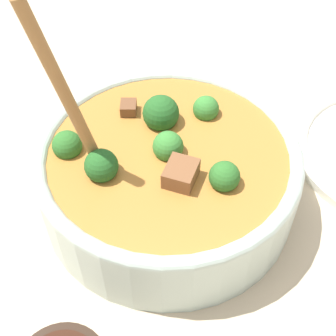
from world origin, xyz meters
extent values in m
plane|color=#C6B293|center=(0.00, 0.00, 0.00)|extent=(4.00, 4.00, 0.00)
cylinder|color=#B2C6BC|center=(0.00, 0.00, 0.04)|extent=(0.29, 0.29, 0.08)
torus|color=#B2C6BC|center=(0.00, 0.00, 0.08)|extent=(0.29, 0.29, 0.02)
cylinder|color=#B27533|center=(0.00, 0.00, 0.06)|extent=(0.26, 0.26, 0.04)
sphere|color=#387F33|center=(0.00, 0.00, 0.09)|extent=(0.03, 0.03, 0.03)
cylinder|color=#6B9956|center=(0.00, 0.00, 0.06)|extent=(0.01, 0.01, 0.01)
sphere|color=#235B23|center=(-0.05, -0.02, 0.09)|extent=(0.04, 0.04, 0.04)
cylinder|color=#6B9956|center=(-0.05, -0.02, 0.06)|extent=(0.01, 0.01, 0.02)
sphere|color=#387F33|center=(-0.07, 0.03, 0.09)|extent=(0.03, 0.03, 0.03)
cylinder|color=#6B9956|center=(-0.07, 0.03, 0.07)|extent=(0.01, 0.01, 0.01)
sphere|color=#235B23|center=(0.05, -0.06, 0.09)|extent=(0.03, 0.03, 0.03)
cylinder|color=#6B9956|center=(0.05, -0.06, 0.07)|extent=(0.01, 0.01, 0.02)
sphere|color=#2D6B28|center=(0.02, -0.10, 0.09)|extent=(0.03, 0.03, 0.03)
cylinder|color=#6B9956|center=(0.02, -0.10, 0.06)|extent=(0.01, 0.01, 0.01)
sphere|color=#2D6B28|center=(0.03, 0.06, 0.09)|extent=(0.03, 0.03, 0.03)
cylinder|color=#6B9956|center=(0.03, 0.06, 0.07)|extent=(0.01, 0.01, 0.01)
cube|color=brown|center=(-0.05, -0.06, 0.09)|extent=(0.02, 0.02, 0.02)
cube|color=brown|center=(0.04, 0.02, 0.09)|extent=(0.04, 0.03, 0.03)
ellipsoid|color=olive|center=(0.03, -0.07, 0.08)|extent=(0.04, 0.03, 0.01)
cylinder|color=olive|center=(0.04, -0.08, 0.17)|extent=(0.03, 0.05, 0.20)
camera|label=1|loc=(0.34, 0.08, 0.44)|focal=50.00mm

